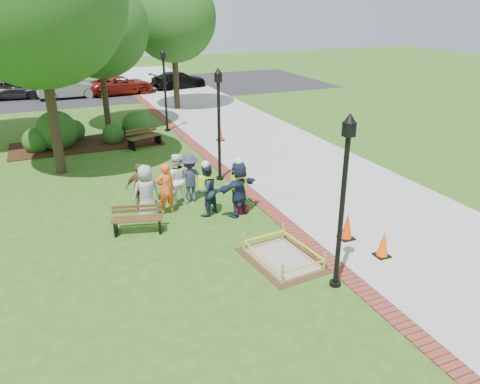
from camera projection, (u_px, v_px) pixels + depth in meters
name	position (u px, v px, depth m)	size (l,w,h in m)	color
ground	(240.00, 241.00, 13.53)	(100.00, 100.00, 0.00)	#285116
sidewalk	(254.00, 137.00, 23.86)	(6.00, 60.00, 0.02)	#9E9E99
brick_edging	(193.00, 144.00, 22.68)	(0.50, 60.00, 0.03)	maroon
mulch_bed	(87.00, 144.00, 22.68)	(7.00, 3.00, 0.05)	#381E0F
parking_lot	(106.00, 90.00, 36.57)	(36.00, 12.00, 0.01)	black
wet_concrete_pad	(283.00, 253.00, 12.42)	(1.94, 2.47, 0.55)	#47331E
bench_near	(138.00, 225.00, 13.92)	(1.56, 0.86, 0.81)	brown
bench_far	(145.00, 141.00, 22.21)	(1.74, 1.05, 0.89)	brown
cone_front	(383.00, 244.00, 12.55)	(0.40, 0.40, 0.78)	black
cone_back	(347.00, 227.00, 13.48)	(0.42, 0.42, 0.83)	black
cone_far	(220.00, 134.00, 23.16)	(0.38, 0.38, 0.76)	black
toolbox	(242.00, 209.00, 15.35)	(0.42, 0.23, 0.21)	#A40C1A
lamp_near	(343.00, 191.00, 10.48)	(0.28, 0.28, 4.26)	black
lamp_mid	(219.00, 116.00, 17.31)	(0.28, 0.28, 4.26)	black
lamp_far	(165.00, 84.00, 24.14)	(0.28, 0.28, 4.26)	black
tree_back	(98.00, 27.00, 23.50)	(5.08, 5.08, 7.79)	#3D2D1E
tree_right	(173.00, 18.00, 28.30)	(5.29, 5.29, 8.17)	#3D2D1E
shrub_a	(38.00, 152.00, 21.59)	(1.20, 1.20, 1.20)	#144614
shrub_b	(59.00, 148.00, 22.18)	(1.91, 1.91, 1.91)	#144614
shrub_c	(114.00, 143.00, 22.91)	(1.04, 1.04, 1.04)	#144614
shrub_d	(137.00, 137.00, 23.87)	(1.42, 1.42, 1.42)	#144614
shrub_e	(75.00, 140.00, 23.40)	(1.12, 1.12, 1.12)	#144614
casual_person_a	(146.00, 193.00, 14.57)	(0.61, 0.43, 1.79)	#9A9A9A
casual_person_b	(166.00, 189.00, 15.00)	(0.59, 0.43, 1.70)	#F55B1C
casual_person_c	(176.00, 179.00, 15.77)	(0.61, 0.45, 1.75)	white
casual_person_d	(141.00, 187.00, 15.24)	(0.59, 0.47, 1.62)	brown
casual_person_e	(190.00, 178.00, 15.93)	(0.55, 0.36, 1.68)	#2D2E4F
hivis_worker_a	(239.00, 187.00, 14.82)	(0.67, 0.55, 1.96)	#1C2D49
hivis_worker_b	(239.00, 184.00, 15.29)	(0.62, 0.50, 1.82)	#17253C
hivis_worker_c	(206.00, 188.00, 14.85)	(0.64, 0.56, 1.85)	#1C1F4A
parked_car_a	(14.00, 99.00, 33.27)	(4.77, 2.07, 1.55)	#232325
parked_car_b	(70.00, 98.00, 33.63)	(4.77, 2.07, 1.56)	gray
parked_car_c	(123.00, 94.00, 35.13)	(4.48, 1.95, 1.46)	maroon
parked_car_d	(179.00, 88.00, 37.58)	(4.36, 1.90, 1.42)	black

